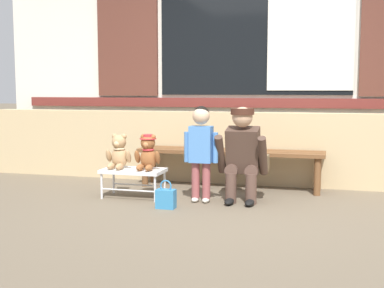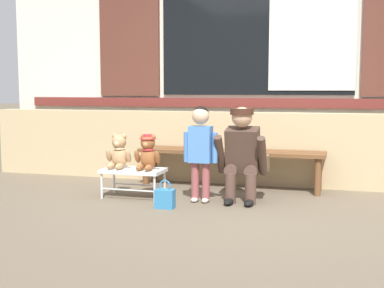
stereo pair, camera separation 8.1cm
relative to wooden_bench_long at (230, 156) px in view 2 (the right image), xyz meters
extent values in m
plane|color=brown|center=(0.14, -1.06, -0.37)|extent=(60.00, 60.00, 0.00)
cube|color=tan|center=(0.14, 0.37, 0.05)|extent=(6.71, 0.25, 0.85)
cube|color=silver|center=(0.14, 0.89, 1.33)|extent=(6.85, 0.20, 3.41)
cube|color=maroon|center=(0.14, 0.77, 0.58)|extent=(6.30, 0.04, 0.12)
cube|color=black|center=(0.14, 0.78, 1.38)|extent=(2.40, 0.03, 1.40)
cube|color=silver|center=(0.83, 0.76, 1.38)|extent=(1.02, 0.02, 1.29)
cube|color=#562D23|center=(-1.54, 0.77, 1.38)|extent=(0.84, 0.05, 1.43)
cube|color=brown|center=(0.00, -0.14, 0.05)|extent=(2.10, 0.11, 0.04)
cube|color=brown|center=(0.00, 0.00, 0.05)|extent=(2.10, 0.11, 0.04)
cube|color=brown|center=(0.00, 0.14, 0.05)|extent=(2.10, 0.11, 0.04)
cylinder|color=brown|center=(-0.97, -0.14, -0.17)|extent=(0.07, 0.07, 0.40)
cylinder|color=brown|center=(-0.97, 0.14, -0.17)|extent=(0.07, 0.07, 0.40)
cylinder|color=brown|center=(0.97, -0.14, -0.17)|extent=(0.07, 0.07, 0.40)
cylinder|color=brown|center=(0.97, 0.14, -0.17)|extent=(0.07, 0.07, 0.40)
cube|color=silver|center=(-0.87, -0.75, -0.09)|extent=(0.64, 0.36, 0.04)
cylinder|color=silver|center=(-1.16, -0.90, -0.24)|extent=(0.02, 0.02, 0.26)
cylinder|color=silver|center=(-1.16, -0.60, -0.24)|extent=(0.02, 0.02, 0.26)
cylinder|color=silver|center=(-0.58, -0.90, -0.24)|extent=(0.02, 0.02, 0.26)
cylinder|color=silver|center=(-0.58, -0.60, -0.24)|extent=(0.02, 0.02, 0.26)
cylinder|color=silver|center=(-0.87, -0.90, -0.27)|extent=(0.58, 0.02, 0.02)
cylinder|color=silver|center=(-0.87, -0.60, -0.27)|extent=(0.58, 0.02, 0.02)
ellipsoid|color=tan|center=(-1.03, -0.73, 0.04)|extent=(0.17, 0.14, 0.22)
sphere|color=tan|center=(-1.03, -0.74, 0.20)|extent=(0.15, 0.15, 0.15)
sphere|color=#F4C188|center=(-1.03, -0.79, 0.19)|extent=(0.06, 0.06, 0.06)
sphere|color=tan|center=(-1.08, -0.73, 0.26)|extent=(0.06, 0.06, 0.06)
ellipsoid|color=tan|center=(-1.14, -0.76, 0.06)|extent=(0.06, 0.11, 0.16)
ellipsoid|color=tan|center=(-1.07, -0.84, -0.04)|extent=(0.06, 0.15, 0.06)
sphere|color=tan|center=(-0.97, -0.73, 0.26)|extent=(0.06, 0.06, 0.06)
ellipsoid|color=tan|center=(-0.92, -0.76, 0.06)|extent=(0.06, 0.11, 0.16)
ellipsoid|color=tan|center=(-0.98, -0.84, -0.04)|extent=(0.06, 0.15, 0.06)
torus|color=beige|center=(-1.03, -0.73, 0.13)|extent=(0.13, 0.13, 0.02)
ellipsoid|color=#93562D|center=(-0.71, -0.73, 0.04)|extent=(0.17, 0.14, 0.22)
sphere|color=#93562D|center=(-0.71, -0.74, 0.20)|extent=(0.15, 0.15, 0.15)
sphere|color=#C87B48|center=(-0.71, -0.79, 0.19)|extent=(0.06, 0.06, 0.06)
sphere|color=#93562D|center=(-0.76, -0.73, 0.26)|extent=(0.06, 0.06, 0.06)
ellipsoid|color=#93562D|center=(-0.82, -0.76, 0.06)|extent=(0.06, 0.11, 0.16)
ellipsoid|color=#93562D|center=(-0.75, -0.84, -0.04)|extent=(0.06, 0.15, 0.06)
sphere|color=#93562D|center=(-0.65, -0.73, 0.26)|extent=(0.06, 0.06, 0.06)
ellipsoid|color=#93562D|center=(-0.60, -0.76, 0.06)|extent=(0.06, 0.11, 0.16)
ellipsoid|color=#93562D|center=(-0.66, -0.84, -0.04)|extent=(0.06, 0.15, 0.06)
torus|color=red|center=(-0.71, -0.73, 0.13)|extent=(0.13, 0.13, 0.02)
cylinder|color=red|center=(-0.71, -0.73, 0.24)|extent=(0.17, 0.17, 0.01)
cylinder|color=red|center=(-0.71, -0.73, 0.27)|extent=(0.10, 0.10, 0.04)
cylinder|color=#994C4C|center=(-0.19, -0.77, -0.15)|extent=(0.08, 0.08, 0.36)
ellipsoid|color=silver|center=(-0.19, -0.79, -0.35)|extent=(0.07, 0.12, 0.05)
cylinder|color=#994C4C|center=(-0.08, -0.77, -0.15)|extent=(0.08, 0.08, 0.36)
ellipsoid|color=silver|center=(-0.08, -0.79, -0.35)|extent=(0.07, 0.12, 0.05)
cube|color=#4C84CC|center=(-0.14, -0.77, 0.21)|extent=(0.22, 0.15, 0.36)
cylinder|color=#4C84CC|center=(-0.28, -0.77, 0.18)|extent=(0.06, 0.06, 0.30)
cylinder|color=#4C84CC|center=(0.01, -0.77, 0.18)|extent=(0.06, 0.06, 0.30)
sphere|color=#DBB28E|center=(-0.14, -0.77, 0.49)|extent=(0.17, 0.17, 0.17)
sphere|color=black|center=(-0.14, -0.75, 0.51)|extent=(0.16, 0.16, 0.16)
cylinder|color=brown|center=(0.16, -0.73, -0.22)|extent=(0.11, 0.11, 0.30)
cylinder|color=brown|center=(0.16, -0.59, -0.05)|extent=(0.13, 0.32, 0.13)
ellipsoid|color=black|center=(0.16, -0.81, -0.34)|extent=(0.09, 0.20, 0.06)
cylinder|color=brown|center=(0.36, -0.73, -0.22)|extent=(0.11, 0.11, 0.30)
cylinder|color=brown|center=(0.36, -0.59, -0.05)|extent=(0.13, 0.32, 0.13)
ellipsoid|color=black|center=(0.36, -0.81, -0.34)|extent=(0.09, 0.20, 0.06)
cube|color=#473328|center=(0.26, -0.62, 0.15)|extent=(0.32, 0.30, 0.47)
cylinder|color=#473328|center=(0.05, -0.72, 0.11)|extent=(0.08, 0.28, 0.40)
cylinder|color=#473328|center=(0.47, -0.72, 0.11)|extent=(0.08, 0.28, 0.40)
sphere|color=tan|center=(0.26, -0.69, 0.48)|extent=(0.20, 0.20, 0.20)
cylinder|color=#422319|center=(0.26, -0.69, 0.53)|extent=(0.23, 0.23, 0.06)
cube|color=brown|center=(0.45, -0.53, 0.01)|extent=(0.10, 0.22, 0.16)
cube|color=teal|center=(-0.39, -1.12, -0.28)|extent=(0.18, 0.11, 0.18)
torus|color=teal|center=(-0.39, -1.12, -0.16)|extent=(0.11, 0.01, 0.11)
camera|label=1|loc=(1.09, -5.57, 0.75)|focal=47.28mm
camera|label=2|loc=(1.17, -5.55, 0.75)|focal=47.28mm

